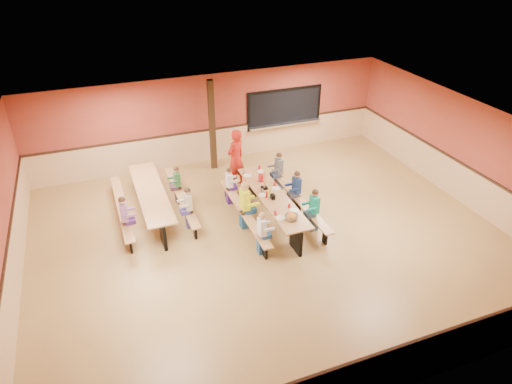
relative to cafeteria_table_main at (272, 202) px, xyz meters
name	(u,v)px	position (x,y,z in m)	size (l,w,h in m)	color
ground	(269,238)	(-0.42, -0.83, -0.53)	(12.00, 12.00, 0.00)	olive
room_envelope	(270,216)	(-0.42, -0.83, 0.16)	(12.04, 10.04, 3.02)	#993C2C
kitchen_pass_through	(284,110)	(2.18, 4.13, 0.96)	(2.78, 0.28, 1.38)	black
structural_post	(212,126)	(-0.62, 3.57, 0.97)	(0.18, 0.18, 3.00)	black
cafeteria_table_main	(272,202)	(0.00, 0.00, 0.00)	(1.91, 3.70, 0.74)	#A97343
cafeteria_table_second	(152,198)	(-3.04, 1.42, 0.00)	(1.91, 3.70, 0.74)	#A97343
seated_child_white_left	(262,233)	(-0.83, -1.33, 0.06)	(0.35, 0.28, 1.16)	white
seated_adult_yellow	(245,205)	(-0.83, -0.11, 0.15)	(0.44, 0.36, 1.35)	#E2EF14
seated_child_grey_left	(230,186)	(-0.83, 1.22, 0.03)	(0.32, 0.27, 1.12)	silver
seated_child_teal_right	(314,210)	(0.82, -0.88, 0.08)	(0.37, 0.30, 1.21)	#119477
seated_child_navy_right	(296,191)	(0.82, 0.20, 0.08)	(0.37, 0.30, 1.20)	navy
seated_child_char_right	(279,172)	(0.82, 1.45, 0.08)	(0.37, 0.30, 1.21)	#565A60
seated_child_purple_sec	(125,218)	(-3.87, 0.50, 0.09)	(0.38, 0.31, 1.22)	#8C5789
seated_child_green_sec	(178,185)	(-2.22, 1.80, 0.04)	(0.33, 0.27, 1.14)	#2C6637
seated_child_tan_sec	(189,208)	(-2.22, 0.43, 0.06)	(0.35, 0.29, 1.18)	#BBAF95
standing_woman	(236,159)	(-0.32, 2.13, 0.41)	(0.68, 0.45, 1.87)	red
punch_pitcher	(261,178)	(0.01, 0.85, 0.32)	(0.16, 0.16, 0.22)	#AD1719
chip_bowl	(292,217)	(0.01, -1.23, 0.29)	(0.32, 0.32, 0.15)	orange
napkin_dispenser	(273,197)	(-0.05, -0.16, 0.28)	(0.10, 0.14, 0.13)	black
condiment_mustard	(269,192)	(-0.04, 0.09, 0.30)	(0.06, 0.06, 0.17)	yellow
condiment_ketchup	(266,195)	(-0.18, -0.03, 0.30)	(0.06, 0.06, 0.17)	#B2140F
table_paddle	(264,184)	(-0.06, 0.43, 0.35)	(0.16, 0.16, 0.56)	black
place_settings	(272,194)	(0.00, 0.00, 0.27)	(0.65, 3.30, 0.11)	beige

